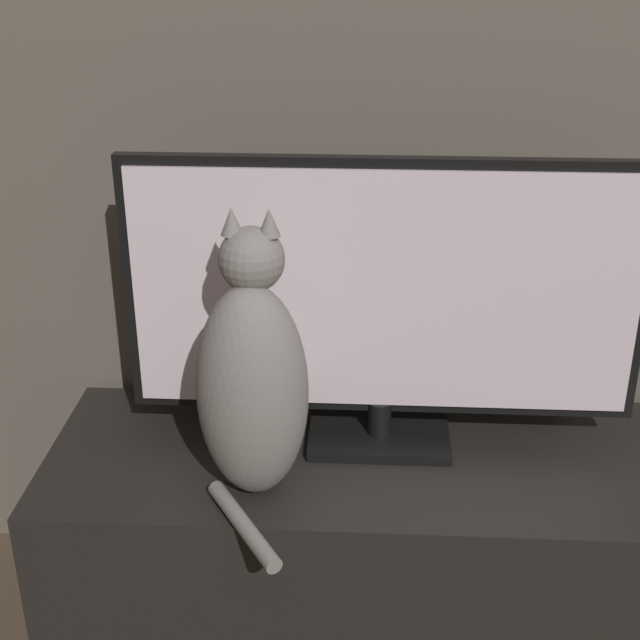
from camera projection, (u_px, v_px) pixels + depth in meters
tv_stand at (395, 545)px, 1.74m from camera, size 1.31×0.46×0.41m
tv at (383, 300)px, 1.58m from camera, size 0.93×0.16×0.55m
cat at (253, 381)px, 1.48m from camera, size 0.20×0.32×0.50m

